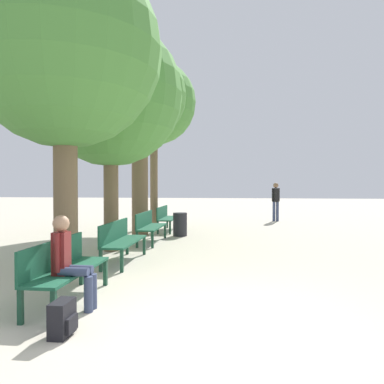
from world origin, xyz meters
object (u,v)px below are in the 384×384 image
at_px(tree_row_0, 65,52).
at_px(backpack, 63,319).
at_px(person_seated, 70,259).
at_px(trash_bin, 180,224).
at_px(bench_row_1, 120,238).
at_px(tree_row_2, 140,98).
at_px(pedestrian_near, 276,199).
at_px(bench_row_0, 63,265).
at_px(bench_row_3, 166,216).
at_px(tree_row_1, 111,95).
at_px(tree_row_3, 154,103).
at_px(bench_row_2, 149,224).

xyz_separation_m(tree_row_0, backpack, (1.19, -2.64, -3.92)).
bearing_deg(person_seated, tree_row_0, 116.35).
bearing_deg(trash_bin, bench_row_1, -99.41).
bearing_deg(tree_row_2, pedestrian_near, 46.15).
xyz_separation_m(bench_row_0, bench_row_1, (0.00, 2.72, 0.00)).
distance_m(bench_row_0, backpack, 1.32).
relative_size(bench_row_0, bench_row_3, 1.00).
height_order(bench_row_3, trash_bin, bench_row_3).
relative_size(bench_row_3, tree_row_2, 0.31).
xyz_separation_m(tree_row_1, pedestrian_near, (4.98, 8.11, -2.93)).
bearing_deg(tree_row_1, tree_row_3, 90.00).
xyz_separation_m(bench_row_2, tree_row_0, (-0.65, -3.96, 3.59)).
relative_size(bench_row_0, pedestrian_near, 1.08).
bearing_deg(bench_row_0, bench_row_3, 90.00).
bearing_deg(pedestrian_near, trash_bin, -124.72).
xyz_separation_m(bench_row_1, backpack, (0.54, -3.88, -0.33)).
bearing_deg(trash_bin, bench_row_2, -115.27).
xyz_separation_m(tree_row_2, tree_row_3, (0.00, 2.18, 0.28)).
bearing_deg(person_seated, bench_row_2, 92.36).
distance_m(tree_row_1, trash_bin, 4.76).
distance_m(bench_row_0, person_seated, 0.42).
relative_size(tree_row_2, pedestrian_near, 3.53).
distance_m(tree_row_1, person_seated, 5.51).
height_order(tree_row_2, backpack, tree_row_2).
bearing_deg(bench_row_2, pedestrian_near, 57.20).
relative_size(tree_row_0, backpack, 15.11).
distance_m(tree_row_0, pedestrian_near, 12.18).
distance_m(bench_row_2, trash_bin, 1.63).
bearing_deg(pedestrian_near, tree_row_3, -148.94).
bearing_deg(tree_row_0, tree_row_2, 90.00).
bearing_deg(tree_row_3, tree_row_1, -90.00).
xyz_separation_m(tree_row_0, pedestrian_near, (4.98, 10.67, -3.11)).
xyz_separation_m(tree_row_2, trash_bin, (1.35, -0.06, -4.16)).
relative_size(bench_row_2, tree_row_3, 0.29).
bearing_deg(tree_row_0, tree_row_1, 90.00).
relative_size(bench_row_0, bench_row_1, 1.00).
distance_m(bench_row_0, bench_row_3, 8.17).
bearing_deg(bench_row_0, trash_bin, 84.26).
bearing_deg(tree_row_1, bench_row_1, -63.84).
xyz_separation_m(bench_row_3, person_seated, (0.24, -8.48, 0.16)).
bearing_deg(trash_bin, tree_row_3, 121.01).
distance_m(bench_row_3, trash_bin, 1.44).
bearing_deg(pedestrian_near, bench_row_1, -114.63).
distance_m(bench_row_0, tree_row_3, 10.13).
height_order(tree_row_0, tree_row_3, tree_row_3).
xyz_separation_m(bench_row_3, tree_row_2, (-0.65, -1.19, 4.01)).
bearing_deg(trash_bin, bench_row_3, 119.08).
bearing_deg(backpack, bench_row_3, 93.32).
bearing_deg(person_seated, bench_row_1, 94.47).
bearing_deg(tree_row_3, backpack, -83.40).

